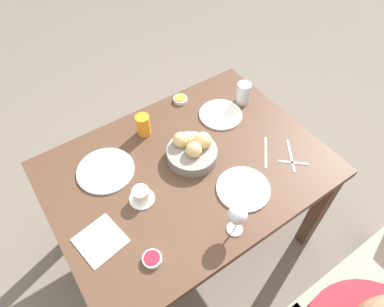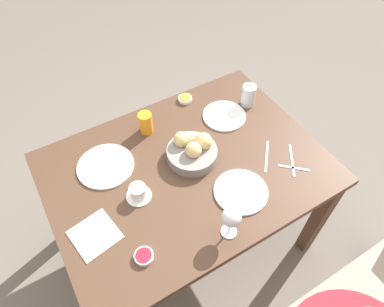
% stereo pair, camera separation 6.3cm
% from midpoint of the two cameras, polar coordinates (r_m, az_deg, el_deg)
% --- Properties ---
extents(ground_plane, '(10.00, 10.00, 0.00)m').
position_cam_midpoint_polar(ground_plane, '(2.14, -1.39, -13.67)').
color(ground_plane, '#6B6056').
extents(dining_table, '(1.22, 0.90, 0.71)m').
position_cam_midpoint_polar(dining_table, '(1.61, -1.80, -4.32)').
color(dining_table, '#4C3323').
rests_on(dining_table, ground_plane).
extents(bread_basket, '(0.23, 0.23, 0.12)m').
position_cam_midpoint_polar(bread_basket, '(1.54, -1.16, 0.58)').
color(bread_basket, gray).
rests_on(bread_basket, dining_table).
extents(plate_near_left, '(0.22, 0.22, 0.01)m').
position_cam_midpoint_polar(plate_near_left, '(1.75, 3.76, 6.49)').
color(plate_near_left, white).
rests_on(plate_near_left, dining_table).
extents(plate_near_right, '(0.25, 0.25, 0.01)m').
position_cam_midpoint_polar(plate_near_right, '(1.57, -15.31, -2.77)').
color(plate_near_right, white).
rests_on(plate_near_right, dining_table).
extents(plate_far_center, '(0.23, 0.23, 0.01)m').
position_cam_midpoint_polar(plate_far_center, '(1.47, 7.33, -5.88)').
color(plate_far_center, white).
rests_on(plate_far_center, dining_table).
extents(juice_glass, '(0.07, 0.07, 0.11)m').
position_cam_midpoint_polar(juice_glass, '(1.65, -9.22, 4.67)').
color(juice_glass, orange).
rests_on(juice_glass, dining_table).
extents(water_tumbler, '(0.07, 0.07, 0.11)m').
position_cam_midpoint_polar(water_tumbler, '(1.80, 7.56, 9.93)').
color(water_tumbler, silver).
rests_on(water_tumbler, dining_table).
extents(wine_glass, '(0.08, 0.08, 0.16)m').
position_cam_midpoint_polar(wine_glass, '(1.28, 6.18, -10.27)').
color(wine_glass, silver).
rests_on(wine_glass, dining_table).
extents(coffee_cup, '(0.11, 0.11, 0.07)m').
position_cam_midpoint_polar(coffee_cup, '(1.43, -9.71, -6.91)').
color(coffee_cup, white).
rests_on(coffee_cup, dining_table).
extents(jam_bowl_berry, '(0.07, 0.07, 0.02)m').
position_cam_midpoint_polar(jam_bowl_berry, '(1.32, -8.09, -17.04)').
color(jam_bowl_berry, white).
rests_on(jam_bowl_berry, dining_table).
extents(jam_bowl_honey, '(0.07, 0.07, 0.02)m').
position_cam_midpoint_polar(jam_bowl_honey, '(1.82, -2.95, 8.99)').
color(jam_bowl_honey, white).
rests_on(jam_bowl_honey, dining_table).
extents(fork_silver, '(0.12, 0.16, 0.00)m').
position_cam_midpoint_polar(fork_silver, '(1.63, 15.07, -0.32)').
color(fork_silver, '#B7B7BC').
rests_on(fork_silver, dining_table).
extents(knife_silver, '(0.13, 0.15, 0.00)m').
position_cam_midpoint_polar(knife_silver, '(1.61, 11.11, 0.14)').
color(knife_silver, '#B7B7BC').
rests_on(knife_silver, dining_table).
extents(spoon_coffee, '(0.11, 0.10, 0.00)m').
position_cam_midpoint_polar(spoon_coffee, '(1.60, 15.44, -1.51)').
color(spoon_coffee, '#B7B7BC').
rests_on(spoon_coffee, dining_table).
extents(napkin, '(0.19, 0.19, 0.00)m').
position_cam_midpoint_polar(napkin, '(1.40, -16.31, -13.76)').
color(napkin, silver).
rests_on(napkin, dining_table).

